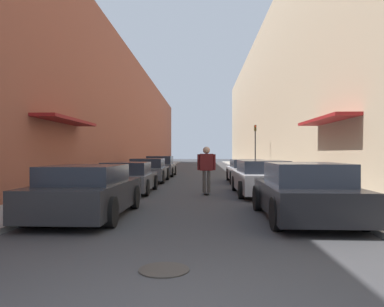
% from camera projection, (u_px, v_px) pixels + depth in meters
% --- Properties ---
extents(ground, '(140.91, 140.91, 0.00)m').
position_uv_depth(ground, '(199.00, 174.00, 29.05)').
color(ground, '#38383A').
extents(curb_strip_left, '(1.80, 64.05, 0.12)m').
position_uv_depth(curb_strip_left, '(152.00, 169.00, 35.59)').
color(curb_strip_left, gray).
rests_on(curb_strip_left, ground).
extents(curb_strip_right, '(1.80, 64.05, 0.12)m').
position_uv_depth(curb_strip_right, '(249.00, 169.00, 35.31)').
color(curb_strip_right, gray).
rests_on(curb_strip_right, ground).
extents(building_row_left, '(4.90, 64.05, 9.79)m').
position_uv_depth(building_row_left, '(122.00, 119.00, 35.67)').
color(building_row_left, brown).
rests_on(building_row_left, ground).
extents(building_row_right, '(4.90, 64.05, 13.00)m').
position_uv_depth(building_row_right, '(280.00, 101.00, 35.21)').
color(building_row_right, tan).
rests_on(building_row_right, ground).
extents(parked_car_left_0, '(2.06, 4.47, 1.31)m').
position_uv_depth(parked_car_left_0, '(87.00, 192.00, 9.43)').
color(parked_car_left_0, '#232326').
rests_on(parked_car_left_0, ground).
extents(parked_car_left_1, '(2.08, 4.07, 1.24)m').
position_uv_depth(parked_car_left_1, '(127.00, 178.00, 15.19)').
color(parked_car_left_1, '#515459').
rests_on(parked_car_left_1, ground).
extents(parked_car_left_2, '(2.03, 4.49, 1.31)m').
position_uv_depth(parked_car_left_2, '(149.00, 170.00, 20.88)').
color(parked_car_left_2, '#515459').
rests_on(parked_car_left_2, ground).
extents(parked_car_left_3, '(2.00, 3.97, 1.40)m').
position_uv_depth(parked_car_left_3, '(160.00, 166.00, 26.10)').
color(parked_car_left_3, '#515459').
rests_on(parked_car_left_3, ground).
extents(parked_car_right_0, '(2.04, 4.44, 1.38)m').
position_uv_depth(parked_car_right_0, '(304.00, 192.00, 9.03)').
color(parked_car_right_0, black).
rests_on(parked_car_right_0, ground).
extents(parked_car_right_1, '(2.04, 4.65, 1.33)m').
position_uv_depth(parked_car_right_1, '(261.00, 178.00, 14.51)').
color(parked_car_right_1, '#B7B7BC').
rests_on(parked_car_right_1, ground).
extents(parked_car_right_2, '(1.94, 4.58, 1.27)m').
position_uv_depth(parked_car_right_2, '(246.00, 171.00, 20.44)').
color(parked_car_right_2, '#B7B7BC').
rests_on(parked_car_right_2, ground).
extents(skateboarder, '(0.72, 0.78, 1.86)m').
position_uv_depth(skateboarder, '(206.00, 165.00, 14.57)').
color(skateboarder, black).
rests_on(skateboarder, ground).
extents(manhole_cover, '(0.70, 0.70, 0.02)m').
position_uv_depth(manhole_cover, '(164.00, 270.00, 5.14)').
color(manhole_cover, '#332D28').
rests_on(manhole_cover, ground).
extents(traffic_light, '(0.16, 0.22, 3.66)m').
position_uv_depth(traffic_light, '(255.00, 143.00, 28.83)').
color(traffic_light, '#2D2D2D').
rests_on(traffic_light, curb_strip_right).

